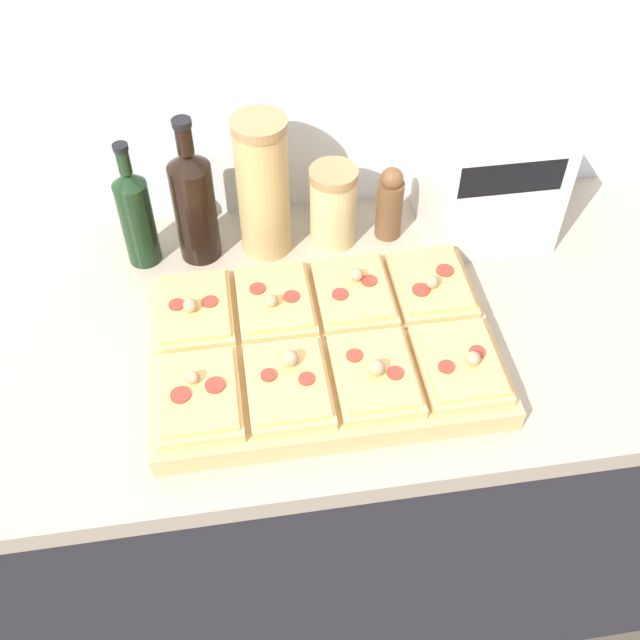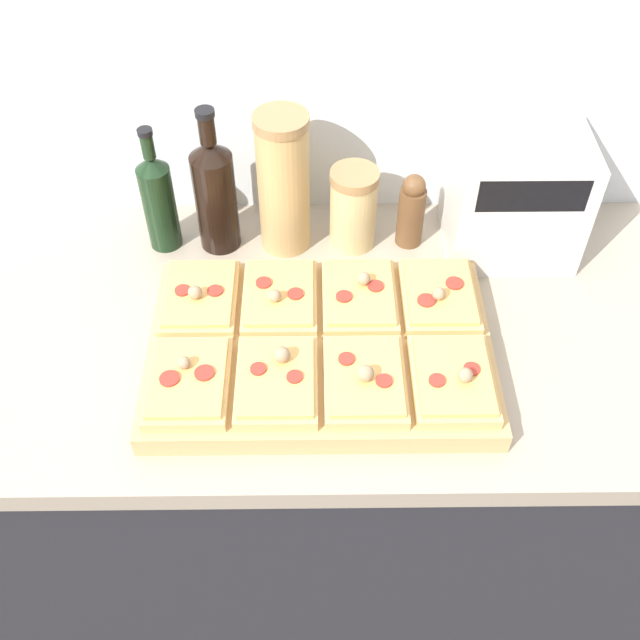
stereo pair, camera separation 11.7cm
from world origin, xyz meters
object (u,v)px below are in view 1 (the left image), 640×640
(toaster_oven, at_px, (489,179))
(grain_jar_short, at_px, (333,206))
(olive_oil_bottle, at_px, (136,215))
(wine_bottle, at_px, (194,203))
(grain_jar_tall, at_px, (263,187))
(cutting_board, at_px, (323,350))
(pepper_mill, at_px, (390,203))

(toaster_oven, bearing_deg, grain_jar_short, 178.54)
(olive_oil_bottle, relative_size, toaster_oven, 0.98)
(wine_bottle, distance_m, grain_jar_short, 0.25)
(grain_jar_tall, bearing_deg, toaster_oven, -1.02)
(cutting_board, height_order, pepper_mill, pepper_mill)
(pepper_mill, distance_m, toaster_oven, 0.19)
(grain_jar_short, xyz_separation_m, pepper_mill, (0.11, 0.00, -0.01))
(cutting_board, bearing_deg, toaster_oven, 38.49)
(pepper_mill, bearing_deg, olive_oil_bottle, 180.00)
(cutting_board, bearing_deg, pepper_mill, 59.30)
(grain_jar_tall, height_order, pepper_mill, grain_jar_tall)
(grain_jar_tall, xyz_separation_m, pepper_mill, (0.24, 0.00, -0.06))
(cutting_board, relative_size, wine_bottle, 1.93)
(grain_jar_short, bearing_deg, olive_oil_bottle, 180.00)
(toaster_oven, bearing_deg, olive_oil_bottle, 179.34)
(toaster_oven, bearing_deg, grain_jar_tall, 178.98)
(cutting_board, distance_m, wine_bottle, 0.36)
(olive_oil_bottle, bearing_deg, toaster_oven, -0.66)
(olive_oil_bottle, distance_m, toaster_oven, 0.65)
(grain_jar_tall, height_order, grain_jar_short, grain_jar_tall)
(pepper_mill, bearing_deg, grain_jar_tall, 180.00)
(cutting_board, distance_m, toaster_oven, 0.46)
(cutting_board, height_order, toaster_oven, toaster_oven)
(cutting_board, xyz_separation_m, pepper_mill, (0.17, 0.29, 0.05))
(grain_jar_tall, bearing_deg, wine_bottle, -180.00)
(grain_jar_short, height_order, toaster_oven, toaster_oven)
(grain_jar_short, xyz_separation_m, toaster_oven, (0.29, -0.01, 0.03))
(wine_bottle, height_order, grain_jar_short, wine_bottle)
(grain_jar_tall, xyz_separation_m, grain_jar_short, (0.13, 0.00, -0.06))
(cutting_board, distance_m, grain_jar_tall, 0.32)
(cutting_board, bearing_deg, wine_bottle, 122.88)
(wine_bottle, bearing_deg, olive_oil_bottle, 180.00)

